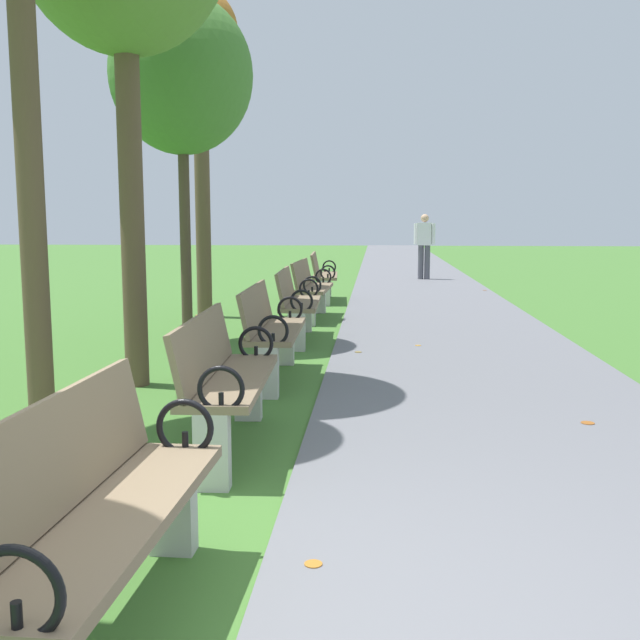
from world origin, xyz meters
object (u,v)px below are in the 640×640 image
park_bench_4 (297,303)px  park_bench_6 (323,275)px  park_bench_3 (271,330)px  tree_4 (181,76)px  pedestrian_walking (424,243)px  tree_5 (199,49)px  park_bench_2 (224,378)px  park_bench_1 (95,514)px  park_bench_5 (311,288)px

park_bench_4 → park_bench_6: same height
park_bench_3 → park_bench_4: bearing=90.0°
tree_4 → pedestrian_walking: 10.66m
park_bench_3 → tree_5: bearing=110.6°
park_bench_2 → park_bench_3: size_ratio=1.00×
park_bench_6 → tree_4: 5.65m
tree_5 → pedestrian_walking: 8.89m
tree_4 → park_bench_1: bearing=-78.4°
park_bench_4 → tree_4: bearing=-169.5°
park_bench_2 → park_bench_6: bearing=90.0°
park_bench_1 → park_bench_3: size_ratio=1.00×
park_bench_1 → park_bench_6: (0.00, 11.26, 0.00)m
park_bench_1 → park_bench_6: bearing=90.0°
park_bench_4 → tree_5: 4.51m
park_bench_1 → tree_4: tree_4 is taller
park_bench_5 → pedestrian_walking: 7.83m
park_bench_2 → tree_4: size_ratio=0.39×
park_bench_6 → tree_5: (-1.69, -2.33, 3.57)m
park_bench_4 → pedestrian_walking: bearing=77.1°
park_bench_4 → park_bench_5: (-0.00, 2.04, 0.00)m
tree_4 → park_bench_5: bearing=59.7°
park_bench_5 → park_bench_4: bearing=-90.0°
park_bench_1 → park_bench_2: size_ratio=1.00×
park_bench_2 → tree_4: bearing=107.6°
park_bench_4 → park_bench_3: bearing=-90.0°
park_bench_3 → tree_5: tree_5 is taller
tree_5 → park_bench_2: bearing=-75.8°
park_bench_1 → tree_5: size_ratio=0.33×
park_bench_3 → tree_5: (-1.69, 4.48, 3.57)m
pedestrian_walking → park_bench_1: bearing=-97.7°
park_bench_1 → park_bench_2: bearing=90.0°
park_bench_3 → park_bench_5: same height
park_bench_4 → park_bench_5: size_ratio=1.00×
tree_5 → park_bench_3: bearing=-69.4°
park_bench_4 → park_bench_6: (0.00, 4.52, 0.00)m
park_bench_5 → pedestrian_walking: pedestrian_walking is taller
park_bench_5 → tree_5: (-1.69, 0.15, 3.57)m
park_bench_6 → park_bench_2: bearing=-90.0°
park_bench_5 → tree_4: size_ratio=0.39×
tree_4 → pedestrian_walking: bearing=70.2°
park_bench_1 → park_bench_3: same height
park_bench_3 → park_bench_6: same height
park_bench_1 → park_bench_3: bearing=90.0°
park_bench_2 → pedestrian_walking: pedestrian_walking is taller
park_bench_3 → park_bench_6: size_ratio=0.99×
park_bench_6 → pedestrian_walking: 5.50m
park_bench_2 → pedestrian_walking: 14.18m
tree_5 → park_bench_4: bearing=-52.4°
park_bench_1 → park_bench_4: size_ratio=1.00×
park_bench_4 → park_bench_6: bearing=90.0°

